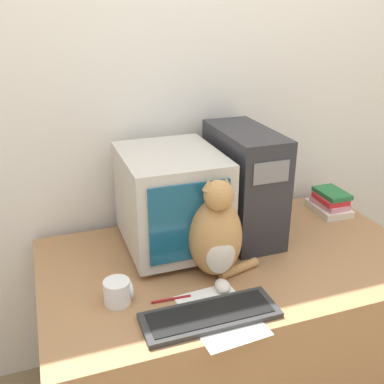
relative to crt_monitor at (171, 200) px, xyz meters
name	(u,v)px	position (x,y,z in m)	size (l,w,h in m)	color
wall_back	(192,98)	(0.20, 0.31, 0.33)	(7.00, 0.05, 2.50)	silver
desk	(230,331)	(0.20, -0.17, -0.56)	(1.47, 0.83, 0.71)	#9E7047
crt_monitor	(171,200)	(0.00, 0.00, 0.00)	(0.37, 0.45, 0.40)	#BCB7AD
computer_tower	(244,183)	(0.32, 0.01, 0.02)	(0.21, 0.44, 0.45)	#28282D
keyboard	(210,315)	(-0.02, -0.48, -0.20)	(0.44, 0.16, 0.02)	#2D2D2D
cat	(216,235)	(0.09, -0.25, -0.05)	(0.28, 0.27, 0.38)	#B7844C
book_stack	(330,203)	(0.80, 0.06, -0.16)	(0.15, 0.21, 0.10)	beige
pen	(171,299)	(-0.11, -0.35, -0.20)	(0.14, 0.02, 0.01)	maroon
paper_sheet	(220,315)	(0.01, -0.48, -0.20)	(0.23, 0.31, 0.00)	white
mug	(118,292)	(-0.28, -0.30, -0.16)	(0.09, 0.09, 0.08)	white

